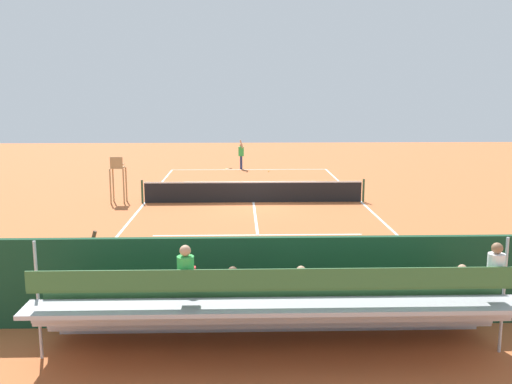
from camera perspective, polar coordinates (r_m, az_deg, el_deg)
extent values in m
plane|color=#BC6033|center=(26.56, -0.25, -1.03)|extent=(60.00, 60.00, 0.00)
cube|color=white|center=(37.41, -0.68, 2.24)|extent=(10.00, 0.10, 0.01)
cube|color=white|center=(15.92, 0.75, -8.72)|extent=(10.00, 0.10, 0.01)
cube|color=white|center=(27.14, 10.36, -0.94)|extent=(0.10, 22.00, 0.01)
cube|color=white|center=(26.90, -10.96, -1.06)|extent=(0.10, 22.00, 0.01)
cube|color=white|center=(32.51, -0.52, 1.04)|extent=(7.50, 0.10, 0.01)
cube|color=white|center=(20.66, 0.17, -4.27)|extent=(7.50, 0.10, 0.01)
cube|color=white|center=(26.56, -0.25, -1.02)|extent=(0.10, 12.10, 0.01)
cube|color=white|center=(37.41, -0.68, 2.24)|extent=(0.10, 0.30, 0.01)
cube|color=black|center=(26.47, -0.25, -0.06)|extent=(10.00, 0.02, 0.91)
cube|color=white|center=(26.39, -0.26, 0.97)|extent=(10.00, 0.04, 0.06)
cylinder|color=#2D5133|center=(27.07, 10.60, 0.16)|extent=(0.10, 0.10, 1.07)
cylinder|color=#2D5133|center=(26.82, -11.21, 0.05)|extent=(0.10, 0.10, 1.07)
cube|color=#194228|center=(12.76, 1.34, -8.83)|extent=(18.00, 0.16, 2.00)
cube|color=#B2B2B7|center=(12.71, 1.41, -12.65)|extent=(9.00, 0.10, 0.45)
cube|color=#B2B2B7|center=(12.31, 1.50, -12.49)|extent=(9.00, 0.80, 0.08)
cube|color=#B2B2B7|center=(12.73, 1.40, -12.60)|extent=(9.00, 0.04, 0.45)
cube|color=#386B38|center=(12.06, 1.54, -10.83)|extent=(8.60, 0.36, 0.04)
cube|color=#386B38|center=(11.83, 1.59, -10.24)|extent=(8.60, 0.03, 0.36)
cube|color=#B2B2B7|center=(11.40, 1.74, -11.95)|extent=(9.00, 0.80, 0.08)
cube|color=#B2B2B7|center=(11.82, 1.62, -12.09)|extent=(9.00, 0.04, 0.45)
cube|color=#386B38|center=(11.16, 1.78, -10.14)|extent=(8.60, 0.36, 0.04)
cube|color=#386B38|center=(10.92, 1.84, -9.49)|extent=(8.60, 0.03, 0.36)
cube|color=#B2B2B7|center=(10.50, 2.01, -11.31)|extent=(9.00, 0.80, 0.08)
cube|color=#B2B2B7|center=(10.92, 1.88, -11.49)|extent=(9.00, 0.04, 0.45)
cube|color=#386B38|center=(10.25, 2.06, -9.33)|extent=(8.60, 0.36, 0.04)
cube|color=#386B38|center=(10.02, 2.14, -8.60)|extent=(8.60, 0.03, 0.36)
cylinder|color=#B2B2B7|center=(12.39, 23.31, -9.42)|extent=(0.06, 0.06, 2.35)
cylinder|color=#B2B2B7|center=(11.91, -20.78, -10.03)|extent=(0.06, 0.06, 2.35)
cube|color=#2D2D33|center=(12.26, 4.38, -10.32)|extent=(0.32, 0.40, 0.12)
cylinder|color=#9399A3|center=(12.05, 4.46, -9.24)|extent=(0.30, 0.30, 0.45)
sphere|color=tan|center=(11.94, 4.48, -7.77)|extent=(0.20, 0.20, 0.20)
cube|color=#2D2D33|center=(10.42, -6.89, -8.84)|extent=(0.32, 0.40, 0.12)
cylinder|color=green|center=(10.22, -6.99, -7.55)|extent=(0.30, 0.30, 0.45)
sphere|color=tan|center=(10.13, -7.03, -5.80)|extent=(0.20, 0.20, 0.20)
cube|color=#2D2D33|center=(11.34, 22.32, -7.98)|extent=(0.32, 0.40, 0.12)
cylinder|color=white|center=(11.15, 22.67, -6.77)|extent=(0.30, 0.30, 0.45)
sphere|color=#8C6647|center=(11.06, 22.79, -5.16)|extent=(0.20, 0.20, 0.20)
cube|color=#2D2D33|center=(13.03, 19.40, -9.62)|extent=(0.32, 0.40, 0.12)
cylinder|color=orange|center=(12.84, 19.66, -8.59)|extent=(0.30, 0.30, 0.45)
sphere|color=tan|center=(12.74, 19.75, -7.21)|extent=(0.20, 0.20, 0.20)
cube|color=#2D2D33|center=(11.33, -6.65, -9.68)|extent=(0.32, 0.40, 0.12)
cylinder|color=red|center=(11.12, -6.74, -8.51)|extent=(0.30, 0.30, 0.45)
sphere|color=brown|center=(11.02, -6.77, -6.91)|extent=(0.20, 0.20, 0.20)
cube|color=#2D2D33|center=(12.19, -2.30, -10.41)|extent=(0.32, 0.40, 0.12)
cylinder|color=pink|center=(11.98, -2.31, -9.33)|extent=(0.30, 0.30, 0.45)
sphere|color=brown|center=(11.88, -2.33, -7.85)|extent=(0.20, 0.20, 0.20)
cylinder|color=#A88456|center=(27.35, -12.73, 0.75)|extent=(0.07, 0.07, 1.60)
cylinder|color=#A88456|center=(27.47, -13.96, 0.74)|extent=(0.07, 0.07, 1.60)
cylinder|color=#A88456|center=(26.77, -12.98, 0.54)|extent=(0.07, 0.07, 1.60)
cylinder|color=#A88456|center=(26.89, -14.23, 0.53)|extent=(0.07, 0.07, 1.60)
cube|color=#A88456|center=(27.00, -13.55, 2.38)|extent=(0.56, 0.56, 0.06)
cube|color=#A88456|center=(26.73, -13.68, 2.88)|extent=(0.56, 0.06, 0.48)
cube|color=#A88456|center=(26.93, -13.02, 2.70)|extent=(0.04, 0.48, 0.04)
cube|color=#A88456|center=(27.03, -14.10, 2.69)|extent=(0.04, 0.48, 0.04)
cube|color=#234C2D|center=(14.06, 11.99, -9.60)|extent=(1.80, 0.40, 0.05)
cylinder|color=#234C2D|center=(14.33, 14.92, -10.31)|extent=(0.06, 0.06, 0.45)
cylinder|color=#234C2D|center=(13.98, 8.91, -10.60)|extent=(0.06, 0.06, 0.45)
cube|color=#234C2D|center=(13.80, 12.21, -8.68)|extent=(1.80, 0.04, 0.36)
cube|color=#334C8C|center=(13.67, 4.99, -11.20)|extent=(0.90, 0.36, 0.36)
cylinder|color=navy|center=(37.76, -1.50, 2.96)|extent=(0.14, 0.14, 0.85)
cylinder|color=navy|center=(37.54, -1.47, 2.92)|extent=(0.14, 0.14, 0.85)
cylinder|color=green|center=(37.57, -1.49, 4.04)|extent=(0.39, 0.39, 0.60)
sphere|color=tan|center=(37.52, -1.49, 4.66)|extent=(0.22, 0.22, 0.22)
cylinder|color=tan|center=(37.30, -1.46, 4.77)|extent=(0.26, 0.11, 0.55)
cylinder|color=tan|center=(37.78, -1.52, 4.12)|extent=(0.10, 0.10, 0.50)
cylinder|color=black|center=(37.86, -2.56, 2.35)|extent=(0.24, 0.20, 0.03)
torus|color=#D8CC4C|center=(37.70, -2.89, 2.31)|extent=(0.43, 0.43, 0.02)
cylinder|color=white|center=(37.70, -2.89, 2.31)|extent=(0.25, 0.25, 0.00)
sphere|color=#CCDB33|center=(36.38, 1.26, 2.07)|extent=(0.07, 0.07, 0.07)
cylinder|color=#232328|center=(14.03, -16.21, -9.95)|extent=(0.14, 0.14, 0.85)
cylinder|color=#232328|center=(14.22, -15.84, -9.66)|extent=(0.14, 0.14, 0.85)
cylinder|color=red|center=(13.90, -16.17, -6.99)|extent=(0.42, 0.42, 0.60)
sphere|color=brown|center=(13.79, -16.26, -5.36)|extent=(0.22, 0.22, 0.22)
cylinder|color=brown|center=(13.96, -15.90, -4.77)|extent=(0.26, 0.13, 0.55)
cylinder|color=brown|center=(13.70, -16.56, -7.13)|extent=(0.10, 0.10, 0.50)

